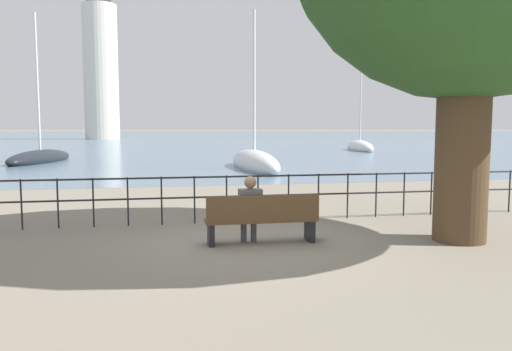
# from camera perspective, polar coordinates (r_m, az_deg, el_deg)

# --- Properties ---
(ground_plane) EXTENTS (1000.00, 1000.00, 0.00)m
(ground_plane) POSITION_cam_1_polar(r_m,az_deg,el_deg) (9.20, 0.60, -7.71)
(ground_plane) COLOR gray
(harbor_water) EXTENTS (600.00, 300.00, 0.01)m
(harbor_water) POSITION_cam_1_polar(r_m,az_deg,el_deg) (167.95, -10.36, 4.67)
(harbor_water) COLOR slate
(harbor_water) RESTS_ON ground_plane
(park_bench) EXTENTS (2.04, 0.45, 0.90)m
(park_bench) POSITION_cam_1_polar(r_m,az_deg,el_deg) (9.04, 0.68, -5.07)
(park_bench) COLOR brown
(park_bench) RESTS_ON ground_plane
(seated_person_left) EXTENTS (0.41, 0.35, 1.23)m
(seated_person_left) POSITION_cam_1_polar(r_m,az_deg,el_deg) (9.04, -0.70, -3.55)
(seated_person_left) COLOR #4C4C51
(seated_person_left) RESTS_ON ground_plane
(promenade_railing) EXTENTS (14.93, 0.04, 1.05)m
(promenade_railing) POSITION_cam_1_polar(r_m,az_deg,el_deg) (11.12, -1.57, -1.78)
(promenade_railing) COLOR black
(promenade_railing) RESTS_ON ground_plane
(sailboat_0) EXTENTS (1.89, 8.23, 8.39)m
(sailboat_0) POSITION_cam_1_polar(r_m,az_deg,el_deg) (25.50, -0.21, 1.46)
(sailboat_0) COLOR silver
(sailboat_0) RESTS_ON ground_plane
(sailboat_1) EXTENTS (2.59, 7.22, 11.68)m
(sailboat_1) POSITION_cam_1_polar(r_m,az_deg,el_deg) (46.94, 11.77, 3.22)
(sailboat_1) COLOR white
(sailboat_1) RESTS_ON ground_plane
(sailboat_2) EXTENTS (3.36, 8.13, 9.30)m
(sailboat_2) POSITION_cam_1_polar(r_m,az_deg,el_deg) (33.34, -23.41, 1.87)
(sailboat_2) COLOR black
(sailboat_2) RESTS_ON ground_plane
(harbor_lighthouse) EXTENTS (6.16, 6.16, 29.53)m
(harbor_lighthouse) POSITION_cam_1_polar(r_m,az_deg,el_deg) (97.15, -17.33, 12.11)
(harbor_lighthouse) COLOR silver
(harbor_lighthouse) RESTS_ON ground_plane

